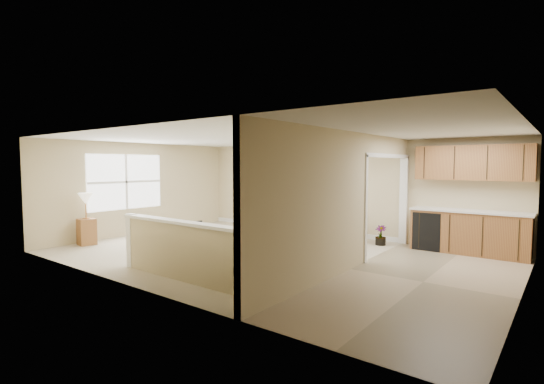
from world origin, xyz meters
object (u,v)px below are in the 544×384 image
Objects in this scene: piano at (174,221)px; palm_plant at (277,212)px; loveseat at (329,228)px; small_plant at (381,237)px; lamp_stand at (86,223)px; piano_bench at (203,236)px; accent_table at (286,218)px.

palm_plant is at bearing 91.20° from piano.
small_plant is at bearing 29.56° from loveseat.
small_plant is 0.38× the size of lamp_stand.
small_plant is at bearing 39.19° from piano_bench.
small_plant is (3.26, 2.66, -0.04)m from piano_bench.
piano_bench is 2.81m from palm_plant.
lamp_stand is at bearing -119.06° from palm_plant.
accent_table is 2.76m from small_plant.
palm_plant is at bearing 88.46° from piano_bench.
lamp_stand is (-2.85, -4.21, 0.11)m from accent_table.
piano_bench is 4.21m from small_plant.
lamp_stand reaches higher than small_plant.
accent_table is at bearing -17.75° from palm_plant.
small_plant is (3.18, -0.14, -0.34)m from palm_plant.
piano is 3.07m from palm_plant.
piano is at bearing -171.57° from piano_bench.
palm_plant is (0.95, 2.92, 0.01)m from piano.
loveseat is 2.64× the size of accent_table.
palm_plant reaches higher than piano_bench.
loveseat is at bearing -7.97° from accent_table.
palm_plant is (0.08, 2.80, 0.30)m from piano_bench.
palm_plant is 4.97m from lamp_stand.
piano is at bearing -107.98° from palm_plant.
accent_table is 0.53× the size of lamp_stand.
piano is at bearing 44.13° from lamp_stand.
loveseat is at bearing -170.92° from small_plant.
piano is at bearing -146.02° from small_plant.
lamp_stand is at bearing -116.67° from loveseat.
accent_table is 1.39× the size of small_plant.
palm_plant is at bearing 60.94° from lamp_stand.
piano_bench is at bearing -100.80° from accent_table.
palm_plant reaches higher than accent_table.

